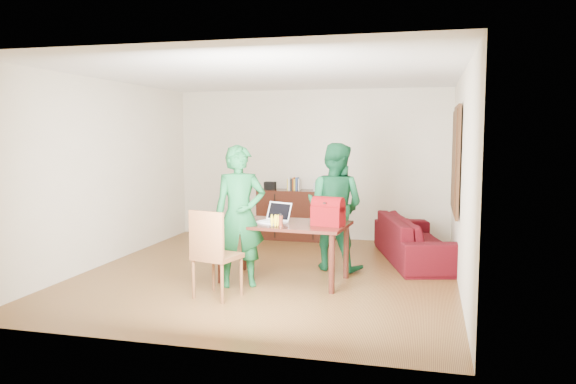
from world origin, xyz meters
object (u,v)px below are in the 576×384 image
(chair, at_px, (217,272))
(laptop, at_px, (271,219))
(bottle, at_px, (281,220))
(person_far, at_px, (335,206))
(red_bag, at_px, (328,214))
(table, at_px, (284,230))
(person_near, at_px, (240,216))
(sofa, at_px, (417,239))

(chair, distance_m, laptop, 1.09)
(laptop, distance_m, bottle, 0.33)
(chair, height_order, person_far, person_far)
(laptop, xyz_separation_m, red_bag, (0.75, -0.02, 0.10))
(red_bag, bearing_deg, table, -175.01)
(laptop, relative_size, red_bag, 1.12)
(person_near, bearing_deg, red_bag, -8.46)
(table, bearing_deg, red_bag, -2.68)
(person_near, distance_m, bottle, 0.52)
(laptop, height_order, sofa, laptop)
(person_near, distance_m, sofa, 2.95)
(table, bearing_deg, bottle, -78.55)
(table, xyz_separation_m, red_bag, (0.59, -0.08, 0.24))
(table, xyz_separation_m, sofa, (1.65, 1.60, -0.34))
(chair, xyz_separation_m, person_near, (0.10, 0.56, 0.58))
(table, height_order, person_near, person_near)
(person_near, bearing_deg, person_far, 25.61)
(chair, relative_size, sofa, 0.46)
(person_near, height_order, sofa, person_near)
(person_far, bearing_deg, table, 72.01)
(red_bag, bearing_deg, chair, -131.68)
(chair, xyz_separation_m, bottle, (0.62, 0.61, 0.54))
(table, bearing_deg, person_near, -138.18)
(table, distance_m, chair, 1.15)
(laptop, bearing_deg, chair, -93.13)
(laptop, height_order, red_bag, red_bag)
(bottle, bearing_deg, person_near, -174.51)
(person_near, distance_m, red_bag, 1.11)
(table, height_order, chair, chair)
(person_near, distance_m, person_far, 1.54)
(person_near, height_order, bottle, person_near)
(bottle, bearing_deg, chair, -135.39)
(table, relative_size, sofa, 0.75)
(laptop, bearing_deg, sofa, 65.06)
(red_bag, height_order, sofa, red_bag)
(table, xyz_separation_m, person_near, (-0.48, -0.36, 0.22))
(sofa, bearing_deg, laptop, 117.06)
(table, relative_size, laptop, 3.92)
(chair, height_order, sofa, chair)
(person_far, height_order, laptop, person_far)
(person_near, xyz_separation_m, red_bag, (1.07, 0.29, 0.02))
(laptop, xyz_separation_m, sofa, (1.81, 1.66, -0.48))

